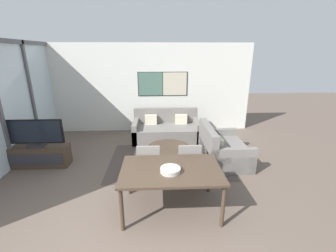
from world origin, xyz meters
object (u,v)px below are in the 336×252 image
object	(u,v)px
sofa_side	(221,150)
fruit_bowl	(170,170)
television	(34,133)
dining_table	(171,173)
tv_console	(39,156)
dining_chair_left	(149,162)
dining_chair_centre	(189,161)
coffee_table	(169,151)
sofa_main	(166,130)

from	to	relation	value
sofa_side	fruit_bowl	bearing A→B (deg)	143.68
television	sofa_side	size ratio (longest dim) A/B	0.89
television	dining_table	distance (m)	3.39
tv_console	television	xyz separation A→B (m)	(0.00, 0.00, 0.56)
dining_table	dining_chair_left	distance (m)	0.84
tv_console	dining_chair_left	world-z (taller)	dining_chair_left
sofa_side	dining_chair_centre	bearing A→B (deg)	136.66
coffee_table	dining_chair_centre	world-z (taller)	dining_chair_centre
sofa_side	coffee_table	size ratio (longest dim) A/B	1.36
fruit_bowl	dining_chair_left	bearing A→B (deg)	113.97
coffee_table	dining_table	xyz separation A→B (m)	(-0.05, -1.75, 0.41)
dining_chair_centre	tv_console	bearing A→B (deg)	164.23
sofa_side	coffee_table	distance (m)	1.25
tv_console	dining_chair_left	xyz separation A→B (m)	(2.56, -0.94, 0.26)
television	dining_table	size ratio (longest dim) A/B	0.79
sofa_side	tv_console	bearing A→B (deg)	90.38
dining_table	dining_chair_left	world-z (taller)	dining_chair_left
dining_table	fruit_bowl	size ratio (longest dim) A/B	5.02
tv_console	fruit_bowl	xyz separation A→B (m)	(2.93, -1.76, 0.54)
tv_console	dining_table	bearing A→B (deg)	-29.37
television	sofa_main	bearing A→B (deg)	27.53
tv_console	television	distance (m)	0.56
television	dining_table	xyz separation A→B (m)	(2.95, -1.66, -0.13)
sofa_main	dining_table	distance (m)	3.25
coffee_table	dining_chair_left	world-z (taller)	dining_chair_left
coffee_table	dining_chair_left	bearing A→B (deg)	-113.12
television	fruit_bowl	bearing A→B (deg)	-31.03
dining_chair_left	dining_chair_centre	bearing A→B (deg)	-0.39
tv_console	coffee_table	distance (m)	3.00
television	sofa_main	world-z (taller)	television
tv_console	dining_table	xyz separation A→B (m)	(2.95, -1.66, 0.43)
sofa_side	television	bearing A→B (deg)	90.37
dining_table	dining_chair_left	xyz separation A→B (m)	(-0.38, 0.72, -0.18)
dining_chair_left	dining_chair_centre	world-z (taller)	same
tv_console	sofa_side	xyz separation A→B (m)	(4.25, 0.03, 0.03)
sofa_main	tv_console	bearing A→B (deg)	-152.46
coffee_table	dining_chair_centre	xyz separation A→B (m)	(0.33, -1.03, 0.23)
coffee_table	dining_table	distance (m)	1.80
tv_console	dining_table	distance (m)	3.41
sofa_side	dining_chair_centre	distance (m)	1.35
tv_console	television	bearing A→B (deg)	90.00
tv_console	fruit_bowl	distance (m)	3.46
television	fruit_bowl	distance (m)	3.42
fruit_bowl	sofa_side	bearing A→B (deg)	53.68
dining_chair_left	fruit_bowl	xyz separation A→B (m)	(0.37, -0.83, 0.29)
fruit_bowl	coffee_table	bearing A→B (deg)	87.81
coffee_table	fruit_bowl	bearing A→B (deg)	-92.19
tv_console	coffee_table	bearing A→B (deg)	1.74
sofa_side	dining_chair_left	world-z (taller)	dining_chair_left
tv_console	fruit_bowl	world-z (taller)	fruit_bowl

